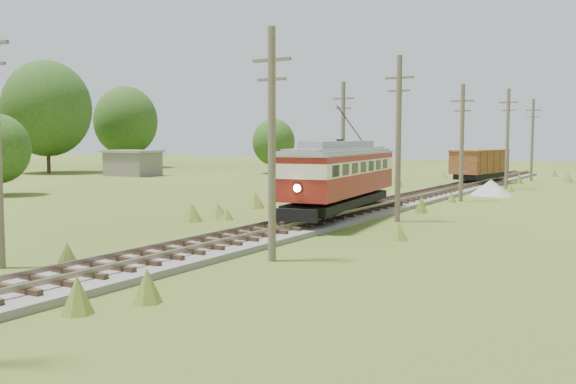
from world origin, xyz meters
The scene contains 14 objects.
railbed_main centered at (0.00, 34.00, 0.19)m, with size 3.60×96.00×0.57m.
streetcar centered at (0.00, 30.36, 2.68)m, with size 4.59×12.81×5.80m.
gondola centered at (0.00, 61.18, 2.11)m, with size 3.87×8.91×2.86m.
gravel_pile centered at (3.81, 50.04, 0.59)m, with size 3.45×3.66×1.26m.
utility_pole_r_2 centered at (3.30, 18.00, 4.42)m, with size 1.60×0.30×8.60m.
utility_pole_r_3 centered at (3.20, 31.00, 4.63)m, with size 1.60×0.30×9.00m.
utility_pole_r_4 centered at (3.00, 44.00, 4.32)m, with size 1.60×0.30×8.40m.
utility_pole_r_5 centered at (3.40, 57.00, 4.58)m, with size 1.60×0.30×8.90m.
utility_pole_r_6 centered at (3.20, 70.00, 4.47)m, with size 1.60×0.30×8.70m.
utility_pole_l_b centered at (-4.50, 40.00, 4.42)m, with size 1.60×0.30×8.60m.
tree_left_4 centered at (-54.00, 54.00, 8.37)m, with size 11.34×11.34×14.61m.
tree_left_5 centered at (-56.00, 70.00, 7.12)m, with size 9.66×9.66×12.44m.
tree_mid_a centered at (-28.00, 68.00, 4.02)m, with size 5.46×5.46×7.03m.
shed centered at (-40.00, 55.00, 1.57)m, with size 6.40×4.40×3.10m.
Camera 1 is at (15.90, -1.95, 4.58)m, focal length 40.00 mm.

